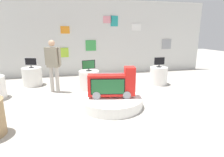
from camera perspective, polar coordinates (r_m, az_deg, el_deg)
name	(u,v)px	position (r m, az deg, el deg)	size (l,w,h in m)	color
ground_plane	(102,110)	(4.80, -3.13, -9.70)	(30.00, 30.00, 0.00)	#B2ADA3
back_wall_display	(85,38)	(8.64, -8.29, 12.30)	(11.80, 0.13, 3.36)	silver
main_display_pedestal	(111,102)	(4.98, -0.18, -7.16)	(1.66, 1.66, 0.26)	white
novelty_firetruck_tv	(112,85)	(4.82, 0.12, -2.01)	(1.26, 0.55, 0.81)	gray
display_pedestal_left_rear	(158,76)	(7.21, 14.21, 0.86)	(0.65, 0.65, 0.67)	white
tv_on_left_rear	(159,62)	(7.11, 14.48, 5.02)	(0.41, 0.20, 0.36)	black
display_pedestal_center_rear	(89,80)	(6.36, -7.10, -0.58)	(0.68, 0.68, 0.67)	white
tv_on_center_rear	(89,65)	(6.24, -7.26, 4.12)	(0.45, 0.19, 0.36)	black
display_pedestal_far_right	(32,77)	(7.47, -23.48, 0.56)	(0.70, 0.70, 0.67)	white
tv_on_far_right	(31,62)	(7.37, -23.89, 4.68)	(0.45, 0.19, 0.37)	black
shopper_browsing_near_truck	(53,62)	(6.23, -17.79, 4.81)	(0.52, 0.34, 1.71)	#B2ADA3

